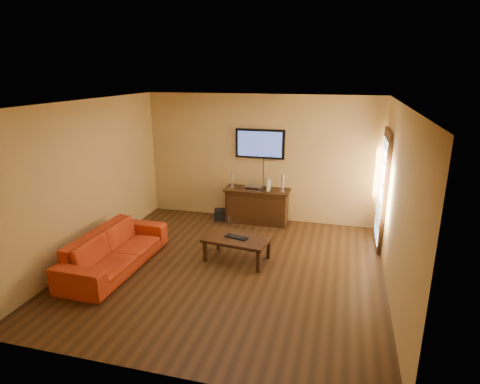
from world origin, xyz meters
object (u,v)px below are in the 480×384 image
(sofa, at_px, (114,244))
(subwoofer, at_px, (220,215))
(bottle, at_px, (229,220))
(speaker_right, at_px, (283,184))
(game_console, at_px, (269,185))
(keyboard, at_px, (236,237))
(media_console, at_px, (257,206))
(television, at_px, (260,144))
(coffee_table, at_px, (237,240))
(av_receiver, at_px, (254,187))
(speaker_left, at_px, (232,180))

(sofa, height_order, subwoofer, sofa)
(sofa, relative_size, bottle, 11.20)
(speaker_right, height_order, game_console, speaker_right)
(speaker_right, bearing_deg, bottle, -167.00)
(keyboard, bearing_deg, media_console, 91.66)
(television, bearing_deg, coffee_table, -88.26)
(game_console, height_order, bottle, game_console)
(media_console, relative_size, coffee_table, 1.18)
(television, height_order, keyboard, television)
(television, height_order, subwoofer, television)
(coffee_table, distance_m, game_console, 1.91)
(coffee_table, height_order, subwoofer, coffee_table)
(bottle, height_order, keyboard, keyboard)
(av_receiver, bearing_deg, sofa, -116.98)
(television, xyz_separation_m, sofa, (-1.82, -2.87, -1.25))
(game_console, distance_m, keyboard, 1.90)
(game_console, xyz_separation_m, bottle, (-0.79, -0.25, -0.77))
(speaker_right, distance_m, subwoofer, 1.57)
(coffee_table, relative_size, subwoofer, 4.98)
(coffee_table, relative_size, speaker_left, 3.19)
(speaker_left, bearing_deg, av_receiver, 0.70)
(speaker_right, relative_size, keyboard, 0.85)
(game_console, bearing_deg, keyboard, -94.30)
(media_console, height_order, subwoofer, media_console)
(keyboard, bearing_deg, bottle, 110.38)
(speaker_right, relative_size, bottle, 1.86)
(speaker_left, bearing_deg, sofa, -115.79)
(speaker_left, height_order, av_receiver, speaker_left)
(game_console, distance_m, bottle, 1.13)
(media_console, xyz_separation_m, game_console, (0.25, -0.03, 0.48))
(av_receiver, height_order, bottle, av_receiver)
(speaker_left, xyz_separation_m, speaker_right, (1.09, -0.02, -0.00))
(speaker_right, height_order, subwoofer, speaker_right)
(game_console, height_order, keyboard, game_console)
(media_console, relative_size, bottle, 7.08)
(speaker_right, xyz_separation_m, subwoofer, (-1.36, -0.05, -0.79))
(television, relative_size, bottle, 5.43)
(av_receiver, bearing_deg, coffee_table, -79.41)
(speaker_left, xyz_separation_m, bottle, (0.01, -0.27, -0.82))
(coffee_table, distance_m, subwoofer, 2.01)
(television, height_order, game_console, television)
(coffee_table, bearing_deg, speaker_left, 108.09)
(coffee_table, relative_size, keyboard, 2.75)
(coffee_table, relative_size, sofa, 0.54)
(speaker_left, relative_size, speaker_right, 1.01)
(subwoofer, bearing_deg, keyboard, -79.62)
(coffee_table, height_order, speaker_right, speaker_right)
(keyboard, bearing_deg, television, 91.48)
(speaker_right, height_order, bottle, speaker_right)
(keyboard, bearing_deg, av_receiver, 93.83)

